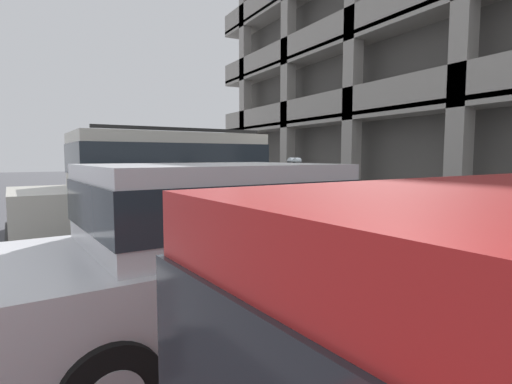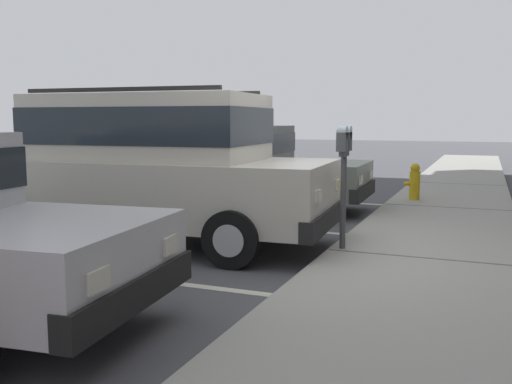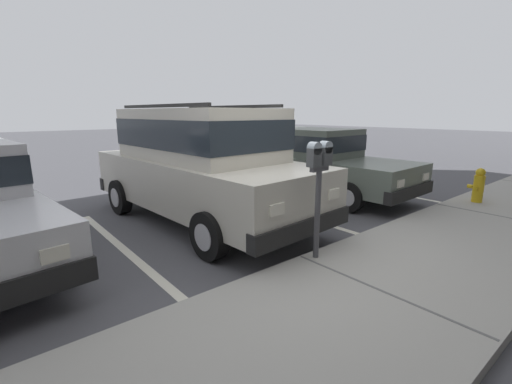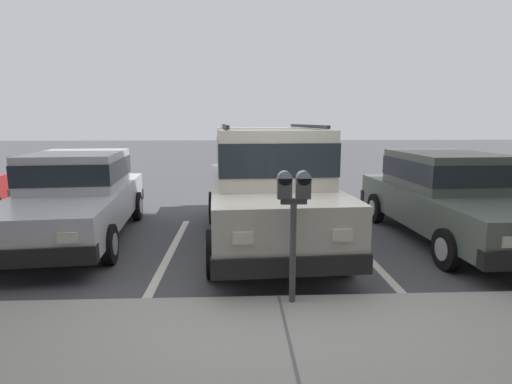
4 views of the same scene
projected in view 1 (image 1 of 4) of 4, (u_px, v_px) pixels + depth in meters
ground_plane at (282, 241)px, 7.80m from camera, size 80.00×80.00×0.10m
sidewalk at (335, 230)px, 8.41m from camera, size 40.00×2.20×0.12m
parking_stall_lines at (258, 267)px, 5.77m from camera, size 12.59×4.80×0.01m
silver_suv at (170, 187)px, 6.67m from camera, size 2.21×4.88×2.03m
red_sedan at (126, 189)px, 9.50m from camera, size 1.94×4.53×1.54m
dark_hatchback at (230, 245)px, 3.54m from camera, size 2.16×4.63×1.54m
parking_meter_near at (294, 176)px, 7.98m from camera, size 0.35×0.12×1.46m
fire_hydrant at (217, 193)px, 12.27m from camera, size 0.30×0.30×0.70m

